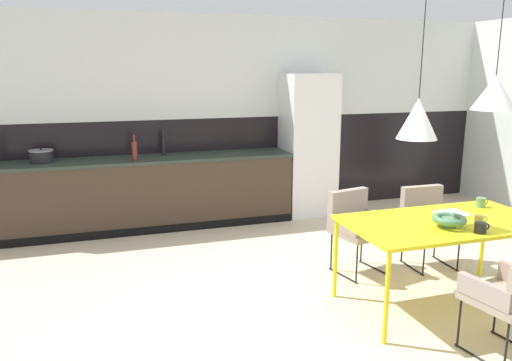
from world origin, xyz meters
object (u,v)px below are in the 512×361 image
Objects in this scene: dining_table at (445,226)px; refrigerator_column at (308,145)px; cooking_pot at (41,156)px; bottle_vinegar_dark at (135,151)px; pendant_lamp_over_table_far at (495,93)px; open_book at (452,213)px; mug_white_ceramic at (479,220)px; pendant_lamp_over_table_near at (418,119)px; bottle_wine_green at (164,145)px; armchair_far_side at (427,217)px; fruit_bowl at (449,220)px; mug_wide_latte at (481,228)px; mug_tall_blue at (481,202)px; armchair_by_stool at (355,220)px.

refrigerator_column is at bearing 89.32° from dining_table.
bottle_vinegar_dark is at bearing -12.11° from cooking_pot.
dining_table is at bearing 173.51° from pendant_lamp_over_table_far.
pendant_lamp_over_table_far reaches higher than open_book.
pendant_lamp_over_table_near is at bearing 159.07° from mug_white_ceramic.
bottle_wine_green is at bearing 125.79° from pendant_lamp_over_table_far.
armchair_far_side is 3.02× the size of fruit_bowl.
armchair_far_side is 7.03× the size of mug_white_ceramic.
dining_table is 0.36m from mug_wide_latte.
fruit_bowl is 0.95× the size of cooking_pot.
mug_wide_latte is at bearing -44.56° from cooking_pot.
bottle_wine_green is at bearing 131.47° from mug_tall_blue.
mug_white_ceramic is (0.14, -3.14, -0.17)m from refrigerator_column.
mug_wide_latte is 0.40× the size of bottle_wine_green.
cooking_pot reaches higher than fruit_bowl.
armchair_by_stool is 2.78m from bottle_vinegar_dark.
bottle_wine_green is (-1.92, 3.09, 0.32)m from dining_table.
mug_tall_blue is (0.67, 0.41, -0.02)m from fruit_bowl.
armchair_by_stool reaches higher than dining_table.
mug_white_ceramic reaches higher than open_book.
mug_tall_blue is 0.39× the size of bottle_wine_green.
mug_wide_latte is at bearing -104.95° from open_book.
mug_tall_blue is (0.53, 0.60, 0.00)m from mug_wide_latte.
armchair_far_side is (0.42, -2.13, -0.46)m from refrigerator_column.
fruit_bowl is (-0.54, -0.99, 0.31)m from armchair_far_side.
mug_tall_blue is (0.55, -2.70, -0.16)m from refrigerator_column.
refrigerator_column is 3.13m from pendant_lamp_over_table_far.
cooking_pot is at bearing 178.90° from refrigerator_column.
bottle_vinegar_dark reaches higher than mug_wide_latte.
mug_wide_latte is 0.97m from pendant_lamp_over_table_near.
refrigerator_column is 2.97m from dining_table.
mug_white_ceramic is 0.41× the size of cooking_pot.
bottle_vinegar_dark reaches higher than mug_tall_blue.
mug_wide_latte is at bearing -53.11° from bottle_vinegar_dark.
mug_tall_blue is 0.45× the size of cooking_pot.
cooking_pot is (-3.55, 2.88, 0.22)m from open_book.
bottle_vinegar_dark is 3.95m from pendant_lamp_over_table_far.
bottle_vinegar_dark is (-2.34, -0.16, 0.07)m from refrigerator_column.
fruit_bowl is 0.27m from mug_white_ceramic.
bottle_vinegar_dark is at bearing 126.91° from fruit_bowl.
refrigerator_column is 6.86× the size of cooking_pot.
dining_table is at bearing -156.09° from mug_tall_blue.
armchair_far_side is at bearing 68.67° from open_book.
pendant_lamp_over_table_far reaches higher than mug_white_ceramic.
armchair_far_side is at bearing 75.06° from mug_white_ceramic.
cooking_pot is (-3.04, 2.12, 0.46)m from armchair_by_stool.
pendant_lamp_over_table_near is (-0.37, -2.95, 0.65)m from refrigerator_column.
open_book is 0.51m from mug_wide_latte.
cooking_pot is (-3.28, 3.18, 0.16)m from fruit_bowl.
pendant_lamp_over_table_far reaches higher than mug_wide_latte.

